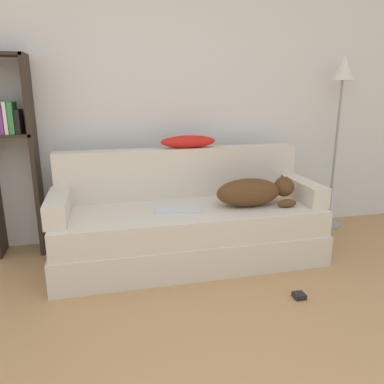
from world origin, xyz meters
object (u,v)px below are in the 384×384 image
bookshelf (10,145)px  couch (189,234)px  floor_lamp (341,97)px  laptop (178,209)px  throw_pillow (188,142)px  dog (254,192)px  power_adapter (299,296)px

bookshelf → couch: bearing=-19.6°
floor_lamp → couch: bearing=-164.3°
laptop → throw_pillow: 0.64m
dog → floor_lamp: floor_lamp is taller
couch → throw_pillow: (0.07, 0.34, 0.71)m
throw_pillow → power_adapter: size_ratio=6.28×
laptop → floor_lamp: size_ratio=0.23×
laptop → floor_lamp: 1.95m
power_adapter → floor_lamp: bearing=50.3°
couch → power_adapter: couch is taller
floor_lamp → power_adapter: (-1.00, -1.21, -1.28)m
dog → floor_lamp: bearing=26.3°
couch → dog: size_ratio=3.24×
laptop → bookshelf: size_ratio=0.23×
floor_lamp → throw_pillow: bearing=-176.0°
dog → throw_pillow: (-0.45, 0.42, 0.36)m
floor_lamp → dog: bearing=-153.7°
laptop → floor_lamp: (1.69, 0.50, 0.83)m
laptop → couch: bearing=39.1°
couch → floor_lamp: size_ratio=1.27×
dog → laptop: dog is taller
bookshelf → floor_lamp: floor_lamp is taller
power_adapter → bookshelf: bearing=147.4°
dog → power_adapter: dog is taller
couch → throw_pillow: size_ratio=4.46×
couch → laptop: (-0.10, -0.06, 0.24)m
throw_pillow → bookshelf: bearing=174.2°
dog → power_adapter: size_ratio=8.63×
dog → couch: bearing=171.0°
laptop → power_adapter: (0.69, -0.70, -0.45)m
couch → throw_pillow: bearing=78.0°
bookshelf → throw_pillow: bearing=-5.8°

